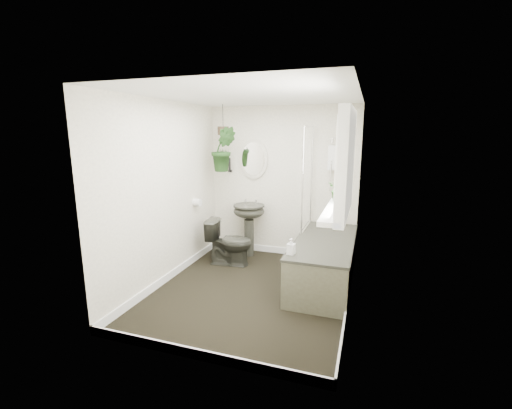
% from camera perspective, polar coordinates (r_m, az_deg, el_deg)
% --- Properties ---
extents(floor, '(2.30, 2.80, 0.02)m').
position_cam_1_polar(floor, '(4.35, -0.65, -14.19)').
color(floor, black).
rests_on(floor, ground).
extents(ceiling, '(2.30, 2.80, 0.02)m').
position_cam_1_polar(ceiling, '(3.93, -0.73, 17.85)').
color(ceiling, white).
rests_on(ceiling, ground).
extents(wall_back, '(2.30, 0.02, 2.30)m').
position_cam_1_polar(wall_back, '(5.31, 4.33, 3.71)').
color(wall_back, white).
rests_on(wall_back, ground).
extents(wall_front, '(2.30, 0.02, 2.30)m').
position_cam_1_polar(wall_front, '(2.72, -10.51, -4.36)').
color(wall_front, white).
rests_on(wall_front, ground).
extents(wall_left, '(0.02, 2.80, 2.30)m').
position_cam_1_polar(wall_left, '(4.49, -14.82, 1.84)').
color(wall_left, white).
rests_on(wall_left, ground).
extents(wall_right, '(0.02, 2.80, 2.30)m').
position_cam_1_polar(wall_right, '(3.77, 16.22, -0.11)').
color(wall_right, white).
rests_on(wall_right, ground).
extents(skirting, '(2.30, 2.80, 0.10)m').
position_cam_1_polar(skirting, '(4.32, -0.65, -13.48)').
color(skirting, white).
rests_on(skirting, floor).
extents(bathtub, '(0.72, 1.72, 0.58)m').
position_cam_1_polar(bathtub, '(4.51, 11.26, -9.27)').
color(bathtub, '#292922').
rests_on(bathtub, floor).
extents(bath_screen, '(0.04, 0.72, 1.40)m').
position_cam_1_polar(bath_screen, '(4.79, 8.58, 4.29)').
color(bath_screen, silver).
rests_on(bath_screen, bathtub).
extents(shower_box, '(0.20, 0.10, 0.35)m').
position_cam_1_polar(shower_box, '(5.06, 13.08, 7.60)').
color(shower_box, white).
rests_on(shower_box, wall_back).
extents(oval_mirror, '(0.46, 0.03, 0.62)m').
position_cam_1_polar(oval_mirror, '(5.36, -0.43, 7.59)').
color(oval_mirror, beige).
rests_on(oval_mirror, wall_back).
extents(wall_sconce, '(0.04, 0.04, 0.22)m').
position_cam_1_polar(wall_sconce, '(5.51, -4.43, 6.62)').
color(wall_sconce, black).
rests_on(wall_sconce, wall_back).
extents(toilet_roll_holder, '(0.11, 0.11, 0.11)m').
position_cam_1_polar(toilet_roll_holder, '(5.09, -9.82, 0.37)').
color(toilet_roll_holder, white).
rests_on(toilet_roll_holder, wall_left).
extents(window_recess, '(0.08, 1.00, 0.90)m').
position_cam_1_polar(window_recess, '(3.01, 14.82, 6.68)').
color(window_recess, white).
rests_on(window_recess, wall_right).
extents(window_sill, '(0.18, 1.00, 0.04)m').
position_cam_1_polar(window_sill, '(3.08, 13.11, -1.05)').
color(window_sill, white).
rests_on(window_sill, wall_right).
extents(window_blinds, '(0.01, 0.86, 0.76)m').
position_cam_1_polar(window_blinds, '(3.01, 13.96, 6.73)').
color(window_blinds, white).
rests_on(window_blinds, wall_right).
extents(toilet, '(0.69, 0.45, 0.67)m').
position_cam_1_polar(toilet, '(5.05, -4.44, -6.26)').
color(toilet, '#292922').
rests_on(toilet, floor).
extents(pedestal_sink, '(0.53, 0.47, 0.82)m').
position_cam_1_polar(pedestal_sink, '(5.35, -1.17, -4.30)').
color(pedestal_sink, '#292922').
rests_on(pedestal_sink, floor).
extents(sill_plant, '(0.23, 0.20, 0.25)m').
position_cam_1_polar(sill_plant, '(3.34, 13.91, 2.49)').
color(sill_plant, black).
rests_on(sill_plant, window_sill).
extents(hanging_plant, '(0.45, 0.41, 0.65)m').
position_cam_1_polar(hanging_plant, '(5.09, -5.43, 9.15)').
color(hanging_plant, black).
rests_on(hanging_plant, ceiling).
extents(soap_bottle, '(0.10, 0.10, 0.18)m').
position_cam_1_polar(soap_bottle, '(3.82, 5.86, -6.96)').
color(soap_bottle, black).
rests_on(soap_bottle, bathtub).
extents(hanging_pot, '(0.16, 0.16, 0.12)m').
position_cam_1_polar(hanging_pot, '(5.09, -5.49, 12.14)').
color(hanging_pot, '#312518').
rests_on(hanging_pot, ceiling).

